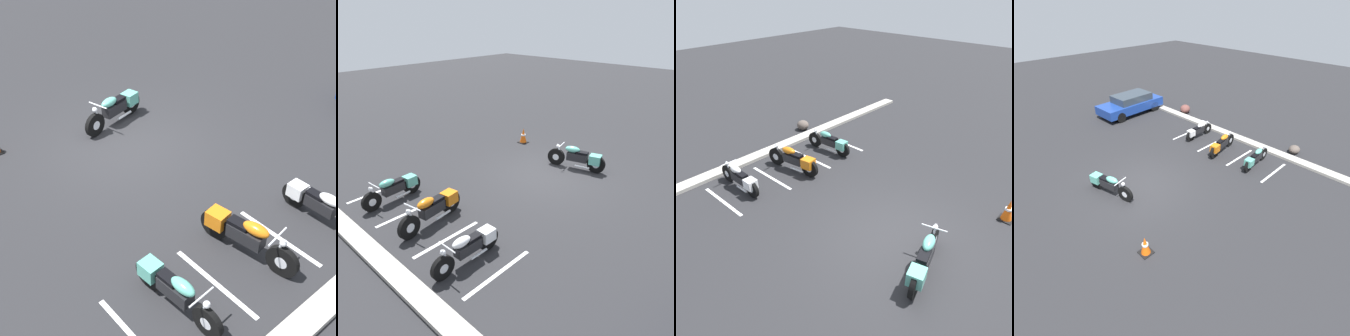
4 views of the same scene
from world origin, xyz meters
The scene contains 11 objects.
ground centered at (0.00, 0.00, 0.00)m, with size 60.00×60.00×0.00m, color #262628.
motorcycle_teal_featured centered at (-0.58, -1.21, 0.47)m, with size 2.20×0.87×0.88m.
parked_bike_0 centered at (-1.46, 5.04, 0.42)m, with size 0.56×2.01×0.79m.
parked_bike_1 centered at (0.50, 4.66, 0.47)m, with size 0.72×2.23×0.88m.
parked_bike_2 centered at (2.43, 4.76, 0.43)m, with size 0.58×2.06×0.81m.
concrete_curb centered at (0.00, 6.56, 0.06)m, with size 18.00×0.50×0.12m, color #A8A399.
traffic_cone centered at (2.83, -1.98, 0.32)m, with size 0.40×0.40×0.68m.
stall_line_0 centered at (-2.26, 4.91, 0.00)m, with size 0.10×2.10×0.00m, color white.
stall_line_1 centered at (-0.38, 4.91, 0.00)m, with size 0.10×2.10×0.00m, color white.
stall_line_2 centered at (1.49, 4.91, 0.00)m, with size 0.10×2.10×0.00m, color white.
stall_line_3 centered at (3.37, 4.91, 0.00)m, with size 0.10×2.10×0.00m, color white.
Camera 2 is at (-6.33, 9.00, 5.38)m, focal length 35.00 mm.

